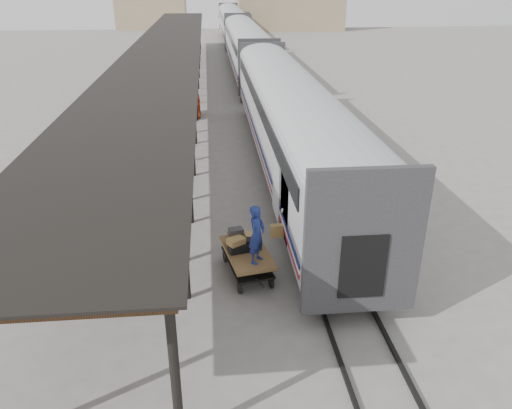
{
  "coord_description": "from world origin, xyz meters",
  "views": [
    {
      "loc": [
        -0.49,
        -14.44,
        8.73
      ],
      "look_at": [
        0.95,
        0.73,
        1.7
      ],
      "focal_mm": 35.0,
      "sensor_mm": 36.0,
      "label": 1
    }
  ],
  "objects": [
    {
      "name": "train",
      "position": [
        3.19,
        33.79,
        2.69
      ],
      "size": [
        3.45,
        76.01,
        4.01
      ],
      "color": "silver",
      "rests_on": "ground"
    },
    {
      "name": "baggage_cart",
      "position": [
        0.51,
        -0.88,
        0.65
      ],
      "size": [
        1.69,
        2.6,
        0.86
      ],
      "rotation": [
        0.0,
        0.0,
        0.19
      ],
      "color": "brown",
      "rests_on": "ground"
    },
    {
      "name": "rails",
      "position": [
        3.2,
        34.0,
        0.06
      ],
      "size": [
        1.54,
        150.0,
        0.12
      ],
      "color": "black",
      "rests_on": "ground"
    },
    {
      "name": "luggage_tug",
      "position": [
        -1.54,
        19.06,
        0.58
      ],
      "size": [
        0.88,
        1.43,
        1.27
      ],
      "rotation": [
        0.0,
        0.0,
        0.0
      ],
      "color": "#96280D",
      "rests_on": "ground"
    },
    {
      "name": "building_far",
      "position": [
        14.0,
        78.0,
        4.0
      ],
      "size": [
        18.0,
        10.0,
        8.0
      ],
      "primitive_type": "cube",
      "color": "tan",
      "rests_on": "ground"
    },
    {
      "name": "canopy",
      "position": [
        -3.4,
        24.0,
        4.0
      ],
      "size": [
        4.9,
        64.3,
        4.15
      ],
      "color": "#422B19",
      "rests_on": "ground"
    },
    {
      "name": "suitcase_stack",
      "position": [
        0.37,
        -0.6,
        1.06
      ],
      "size": [
        1.13,
        1.22,
        0.58
      ],
      "rotation": [
        0.0,
        0.0,
        0.19
      ],
      "color": "#353538",
      "rests_on": "baggage_cart"
    },
    {
      "name": "pedestrian",
      "position": [
        -3.35,
        16.98,
        0.98
      ],
      "size": [
        1.22,
        0.69,
        1.96
      ],
      "primitive_type": "imported",
      "rotation": [
        0.0,
        0.0,
        2.95
      ],
      "color": "black",
      "rests_on": "ground"
    },
    {
      "name": "porter",
      "position": [
        0.76,
        -1.53,
        1.78
      ],
      "size": [
        0.71,
        0.8,
        1.83
      ],
      "primitive_type": "imported",
      "rotation": [
        0.0,
        0.0,
        1.05
      ],
      "color": "navy",
      "rests_on": "baggage_cart"
    },
    {
      "name": "ground",
      "position": [
        0.0,
        0.0,
        0.0
      ],
      "size": [
        160.0,
        160.0,
        0.0
      ],
      "primitive_type": "plane",
      "color": "slate",
      "rests_on": "ground"
    },
    {
      "name": "building_left",
      "position": [
        -10.0,
        82.0,
        3.0
      ],
      "size": [
        12.0,
        8.0,
        6.0
      ],
      "primitive_type": "cube",
      "color": "tan",
      "rests_on": "ground"
    }
  ]
}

